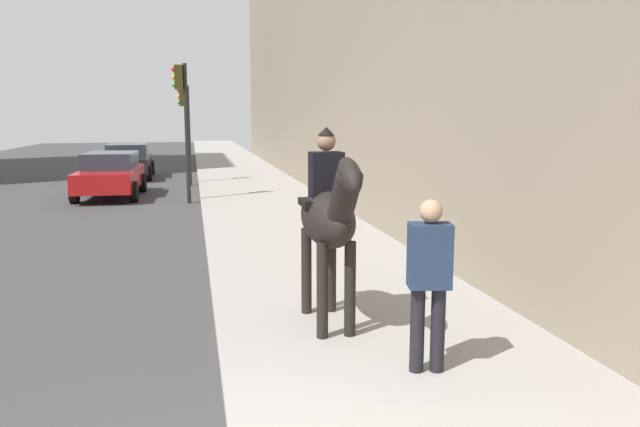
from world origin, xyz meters
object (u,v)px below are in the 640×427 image
mounted_horse_near (329,216)px  traffic_light_far_curb (186,119)px  car_mid_lane (128,160)px  car_near_lane (110,174)px  traffic_light_near_curb (183,111)px  pedestrian_greeting (429,274)px

mounted_horse_near → traffic_light_far_curb: 16.70m
mounted_horse_near → car_mid_lane: 20.33m
car_near_lane → traffic_light_near_curb: bearing=52.1°
mounted_horse_near → traffic_light_near_curb: size_ratio=0.57×
mounted_horse_near → traffic_light_far_curb: size_ratio=0.63×
car_near_lane → car_mid_lane: 6.25m
car_near_lane → pedestrian_greeting: bearing=19.2°
car_mid_lane → mounted_horse_near: bearing=10.6°
mounted_horse_near → pedestrian_greeting: bearing=23.4°
car_mid_lane → traffic_light_near_curb: 8.80m
mounted_horse_near → car_mid_lane: mounted_horse_near is taller
traffic_light_near_curb → traffic_light_far_curb: (4.92, -0.03, -0.25)m
traffic_light_far_curb → pedestrian_greeting: bearing=-172.5°
car_near_lane → car_mid_lane: (6.25, 0.06, -0.00)m
mounted_horse_near → traffic_light_far_curb: (16.58, 1.71, 1.05)m
mounted_horse_near → car_mid_lane: (19.88, 4.19, -0.69)m
car_mid_lane → traffic_light_near_curb: (-8.22, -2.44, 1.99)m
car_mid_lane → pedestrian_greeting: bearing=11.5°
car_near_lane → traffic_light_far_curb: 4.19m
pedestrian_greeting → traffic_light_far_curb: size_ratio=0.46×
mounted_horse_near → car_near_lane: bearing=-163.8°
car_near_lane → car_mid_lane: bearing=-177.8°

